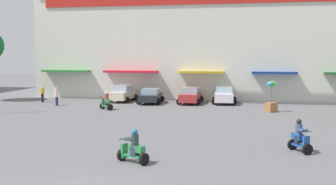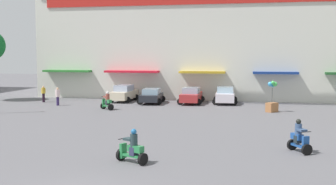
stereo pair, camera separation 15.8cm
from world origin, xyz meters
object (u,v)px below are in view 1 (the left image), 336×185
(pedestrian_0, at_px, (57,95))
(scooter_rider_4, at_px, (106,102))
(parked_car_1, at_px, (151,96))
(scooter_rider_3, at_px, (133,149))
(balloon_vendor_cart, at_px, (271,100))
(parked_car_0, at_px, (123,93))
(scooter_rider_1, at_px, (300,139))
(pedestrian_1, at_px, (42,93))
(parked_car_3, at_px, (224,95))
(parked_car_2, at_px, (190,95))

(pedestrian_0, bearing_deg, scooter_rider_4, -19.01)
(parked_car_1, distance_m, scooter_rider_3, 22.32)
(parked_car_1, relative_size, balloon_vendor_cart, 1.63)
(parked_car_0, relative_size, balloon_vendor_cart, 1.63)
(parked_car_0, height_order, pedestrian_0, pedestrian_0)
(parked_car_1, bearing_deg, parked_car_0, 161.69)
(balloon_vendor_cart, bearing_deg, pedestrian_0, 178.53)
(scooter_rider_1, bearing_deg, balloon_vendor_cart, 93.62)
(parked_car_1, bearing_deg, scooter_rider_1, -57.10)
(scooter_rider_3, bearing_deg, balloon_vendor_cart, 70.74)
(parked_car_0, bearing_deg, scooter_rider_1, -52.40)
(pedestrian_1, bearing_deg, parked_car_1, 6.77)
(scooter_rider_1, xyz_separation_m, scooter_rider_3, (-7.18, -3.56, -0.06))
(parked_car_1, height_order, pedestrian_1, pedestrian_1)
(scooter_rider_1, bearing_deg, parked_car_0, 127.60)
(balloon_vendor_cart, bearing_deg, parked_car_1, 160.40)
(scooter_rider_4, height_order, balloon_vendor_cart, balloon_vendor_cart)
(pedestrian_0, bearing_deg, parked_car_3, 17.01)
(parked_car_2, bearing_deg, parked_car_1, -170.54)
(pedestrian_1, bearing_deg, scooter_rider_3, -53.91)
(scooter_rider_3, relative_size, pedestrian_0, 0.93)
(scooter_rider_3, height_order, balloon_vendor_cart, balloon_vendor_cart)
(parked_car_0, relative_size, scooter_rider_4, 2.67)
(scooter_rider_4, bearing_deg, parked_car_3, 34.21)
(parked_car_1, xyz_separation_m, balloon_vendor_cart, (10.91, -3.89, 0.22))
(parked_car_1, bearing_deg, balloon_vendor_cart, -19.60)
(pedestrian_0, relative_size, balloon_vendor_cart, 0.65)
(pedestrian_1, bearing_deg, parked_car_2, 7.48)
(scooter_rider_1, distance_m, pedestrian_1, 27.98)
(parked_car_0, distance_m, scooter_rider_1, 24.32)
(parked_car_1, distance_m, scooter_rider_1, 21.76)
(parked_car_0, xyz_separation_m, scooter_rider_1, (14.84, -19.27, -0.13))
(parked_car_2, distance_m, parked_car_3, 3.15)
(parked_car_0, height_order, parked_car_3, parked_car_0)
(scooter_rider_1, relative_size, balloon_vendor_cart, 0.63)
(scooter_rider_1, height_order, scooter_rider_4, scooter_rider_1)
(pedestrian_0, bearing_deg, parked_car_0, 42.45)
(parked_car_2, distance_m, balloon_vendor_cart, 8.52)
(parked_car_1, distance_m, pedestrian_1, 10.45)
(parked_car_0, relative_size, pedestrian_1, 2.61)
(pedestrian_0, distance_m, balloon_vendor_cart, 18.75)
(parked_car_3, xyz_separation_m, scooter_rider_4, (-9.29, -6.31, -0.15))
(balloon_vendor_cart, bearing_deg, parked_car_2, 148.14)
(scooter_rider_3, bearing_deg, scooter_rider_1, 26.37)
(parked_car_3, bearing_deg, balloon_vendor_cart, -50.27)
(scooter_rider_1, relative_size, pedestrian_0, 0.97)
(parked_car_0, xyz_separation_m, parked_car_2, (6.69, -0.39, -0.04))
(scooter_rider_1, xyz_separation_m, balloon_vendor_cart, (-0.91, 14.38, 0.26))
(scooter_rider_1, bearing_deg, scooter_rider_3, -153.63)
(scooter_rider_4, distance_m, balloon_vendor_cart, 13.48)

